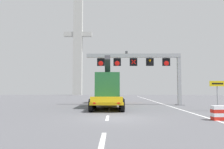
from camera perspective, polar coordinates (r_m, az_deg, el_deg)
name	(u,v)px	position (r m, az deg, el deg)	size (l,w,h in m)	color
ground	(115,119)	(14.56, 0.88, -11.50)	(112.00, 112.00, 0.00)	#5B5B60
lane_markings	(111,100)	(39.58, -0.17, -6.63)	(0.20, 64.80, 0.01)	silver
edge_line_right	(166,105)	(27.24, 13.96, -7.79)	(0.20, 63.00, 0.01)	silver
overhead_lane_gantry	(145,63)	(26.71, 8.55, 2.96)	(11.69, 0.90, 6.55)	#9EA0A5
heavy_haul_truck_yellow	(108,89)	(25.82, -1.03, -3.72)	(3.10, 14.08, 5.30)	yellow
exit_sign_yellow	(217,89)	(21.22, 25.98, -3.33)	(1.37, 0.15, 2.65)	#9EA0A5
crash_barrier_striped	(220,113)	(15.31, 26.52, -9.03)	(1.03, 0.56, 0.90)	red
bridge_pylon_distant	(78,45)	(71.06, -8.95, 7.73)	(9.00, 2.00, 31.46)	#B7B7B2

